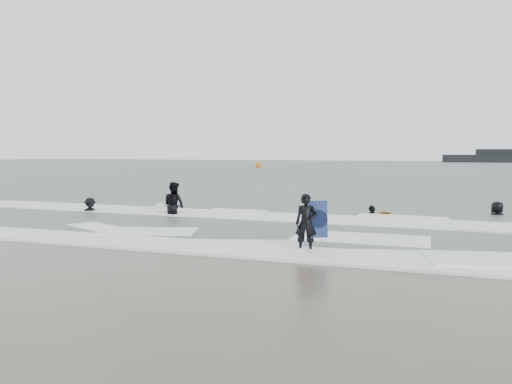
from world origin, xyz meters
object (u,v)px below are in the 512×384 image
(surfer_right_far, at_px, (497,216))
(vessel_horizon, at_px, (495,158))
(buoy, at_px, (258,165))
(surfer_centre, at_px, (306,252))
(surfer_wading, at_px, (174,216))
(surfer_breaker, at_px, (90,213))
(surfer_right_near, at_px, (372,216))

(surfer_right_far, relative_size, vessel_horizon, 0.07)
(buoy, bearing_deg, vessel_horizon, 57.79)
(surfer_centre, height_order, surfer_wading, surfer_wading)
(surfer_centre, bearing_deg, surfer_wading, 129.93)
(surfer_wading, xyz_separation_m, vessel_horizon, (22.79, 132.54, 1.36))
(surfer_centre, relative_size, buoy, 0.93)
(surfer_right_far, bearing_deg, surfer_wading, -13.06)
(vessel_horizon, bearing_deg, buoy, -122.21)
(surfer_breaker, height_order, buoy, buoy)
(surfer_centre, relative_size, surfer_breaker, 1.02)
(surfer_right_far, distance_m, vessel_horizon, 128.41)
(surfer_right_near, bearing_deg, vessel_horizon, -153.10)
(surfer_breaker, bearing_deg, surfer_right_far, -31.20)
(surfer_breaker, bearing_deg, surfer_centre, -72.74)
(surfer_centre, xyz_separation_m, surfer_right_near, (0.60, 7.99, 0.00))
(buoy, bearing_deg, surfer_wading, -72.37)
(surfer_breaker, xyz_separation_m, surfer_right_near, (11.48, 3.07, 0.00))
(surfer_right_far, bearing_deg, surfer_right_near, -11.04)
(surfer_wading, xyz_separation_m, surfer_breaker, (-3.85, -0.45, 0.00))
(surfer_right_far, bearing_deg, surfer_centre, 28.42)
(surfer_right_far, bearing_deg, surfer_breaker, -16.13)
(surfer_wading, height_order, surfer_right_near, surfer_wading)
(surfer_breaker, bearing_deg, surfer_wading, -41.71)
(surfer_breaker, distance_m, surfer_right_near, 11.88)
(surfer_breaker, bearing_deg, vessel_horizon, 30.28)
(surfer_wading, bearing_deg, surfer_breaker, 23.91)
(surfer_centre, height_order, buoy, buoy)
(surfer_wading, xyz_separation_m, buoy, (-20.36, 64.06, 0.42))
(surfer_wading, bearing_deg, surfer_centre, 159.84)
(surfer_centre, bearing_deg, surfer_right_near, 73.00)
(surfer_breaker, distance_m, buoy, 66.59)
(surfer_wading, xyz_separation_m, surfer_right_near, (7.63, 2.62, 0.00))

